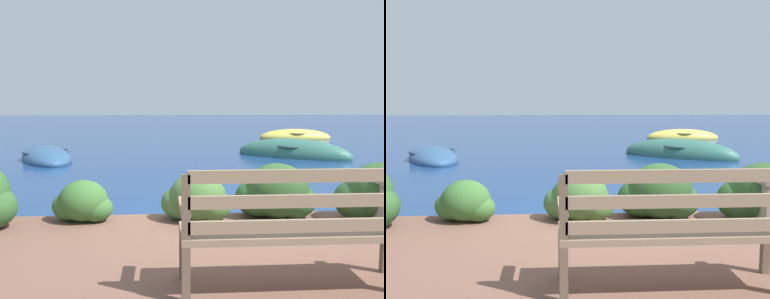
{
  "view_description": "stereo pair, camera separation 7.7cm",
  "coord_description": "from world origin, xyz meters",
  "views": [
    {
      "loc": [
        -0.85,
        -5.13,
        1.62
      ],
      "look_at": [
        -0.14,
        5.23,
        0.4
      ],
      "focal_mm": 40.0,
      "sensor_mm": 36.0,
      "label": 1
    },
    {
      "loc": [
        -0.77,
        -5.13,
        1.62
      ],
      "look_at": [
        -0.14,
        5.23,
        0.4
      ],
      "focal_mm": 40.0,
      "sensor_mm": 36.0,
      "label": 2
    }
  ],
  "objects": [
    {
      "name": "rowboat_nearest",
      "position": [
        -3.99,
        6.52,
        0.06
      ],
      "size": [
        2.26,
        3.18,
        0.64
      ],
      "rotation": [
        0.0,
        0.0,
        1.97
      ],
      "color": "#2D517A",
      "rests_on": "ground_plane"
    },
    {
      "name": "park_bench",
      "position": [
        0.12,
        -2.17,
        0.71
      ],
      "size": [
        1.71,
        0.48,
        0.93
      ],
      "rotation": [
        0.0,
        0.0,
        -0.14
      ],
      "color": "brown",
      "rests_on": "patio_terrace"
    },
    {
      "name": "hedge_clump_centre",
      "position": [
        -0.46,
        -0.28,
        0.46
      ],
      "size": [
        0.82,
        0.59,
        0.56
      ],
      "color": "#426B33",
      "rests_on": "patio_terrace"
    },
    {
      "name": "hedge_clump_far_right",
      "position": [
        1.64,
        -0.46,
        0.51
      ],
      "size": [
        1.0,
        0.72,
        0.68
      ],
      "color": "#284C23",
      "rests_on": "patio_terrace"
    },
    {
      "name": "hedge_clump_left",
      "position": [
        -1.78,
        -0.24,
        0.43
      ],
      "size": [
        0.7,
        0.51,
        0.48
      ],
      "color": "#38662D",
      "rests_on": "patio_terrace"
    },
    {
      "name": "hedge_clump_right",
      "position": [
        0.49,
        -0.23,
        0.5
      ],
      "size": [
        0.95,
        0.69,
        0.65
      ],
      "color": "#284C23",
      "rests_on": "patio_terrace"
    },
    {
      "name": "rowboat_mid",
      "position": [
        2.83,
        6.7,
        0.07
      ],
      "size": [
        3.27,
        2.72,
        0.9
      ],
      "rotation": [
        0.0,
        0.0,
        2.53
      ],
      "color": "#336B5B",
      "rests_on": "ground_plane"
    },
    {
      "name": "rowboat_far",
      "position": [
        4.63,
        12.21,
        0.06
      ],
      "size": [
        2.99,
        1.31,
        0.71
      ],
      "rotation": [
        0.0,
        0.0,
        3.06
      ],
      "color": "#DBC64C",
      "rests_on": "ground_plane"
    },
    {
      "name": "ground_plane",
      "position": [
        0.0,
        0.0,
        0.0
      ],
      "size": [
        80.0,
        80.0,
        0.0
      ],
      "color": "navy"
    }
  ]
}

